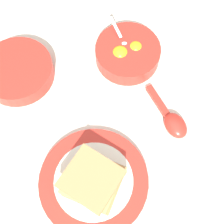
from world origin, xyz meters
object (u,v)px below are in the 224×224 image
egg_bowl (128,53)px  soup_spoon (172,121)px  toast_plate (94,181)px  congee_bowl (17,71)px  toast_sandwich (93,180)px

egg_bowl → soup_spoon: 0.20m
egg_bowl → soup_spoon: (0.08, -0.18, -0.01)m
toast_plate → congee_bowl: size_ratio=1.35×
toast_plate → toast_sandwich: bearing=-93.0°
egg_bowl → toast_sandwich: toast_sandwich is taller
toast_plate → soup_spoon: size_ratio=1.54×
toast_sandwich → soup_spoon: (0.18, 0.12, -0.03)m
soup_spoon → toast_plate: bearing=-146.8°
toast_sandwich → congee_bowl: toast_sandwich is taller
egg_bowl → congee_bowl: bearing=-173.7°
egg_bowl → congee_bowl: size_ratio=0.93×
toast_plate → congee_bowl: (-0.17, 0.27, 0.01)m
soup_spoon → egg_bowl: bearing=114.9°
egg_bowl → soup_spoon: bearing=-65.1°
soup_spoon → toast_sandwich: bearing=-145.8°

